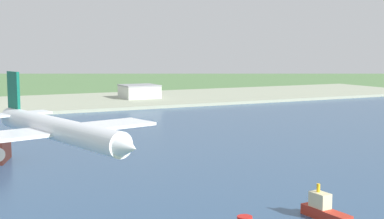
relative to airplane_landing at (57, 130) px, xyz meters
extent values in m
plane|color=#527947|center=(33.45, 188.94, -35.89)|extent=(2400.00, 2400.00, 0.00)
cube|color=#2D4C70|center=(33.45, 128.94, -35.82)|extent=(840.00, 360.00, 0.15)
cube|color=#9BA28A|center=(33.45, 378.94, -34.64)|extent=(840.00, 140.00, 2.50)
cylinder|color=white|center=(0.00, 0.00, 0.12)|extent=(12.13, 35.57, 3.52)
cone|color=white|center=(4.70, -18.73, 0.12)|extent=(4.19, 4.57, 3.35)
cube|color=white|center=(-0.43, 1.73, -0.41)|extent=(35.01, 15.95, 0.50)
cube|color=#0C5947|center=(-3.92, 15.62, 3.99)|extent=(1.53, 4.29, 8.45)
cube|color=white|center=(-3.92, 15.62, 0.82)|extent=(12.87, 6.81, 0.36)
cylinder|color=#4C4F54|center=(9.09, 3.02, -2.35)|extent=(3.10, 5.33, 1.94)
cube|color=#B22D1E|center=(80.91, 33.36, -34.26)|extent=(5.38, 16.55, 2.96)
cube|color=beige|center=(80.73, 35.82, -30.62)|extent=(3.94, 6.11, 4.31)
cylinder|color=yellow|center=(80.67, 36.63, -27.28)|extent=(1.01, 1.01, 2.37)
cube|color=silver|center=(154.06, 377.81, -27.94)|extent=(31.31, 30.55, 10.90)
cube|color=gray|center=(154.06, 377.81, -21.89)|extent=(31.94, 31.16, 1.20)
camera|label=1|loc=(-16.57, -80.22, 12.26)|focal=49.89mm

